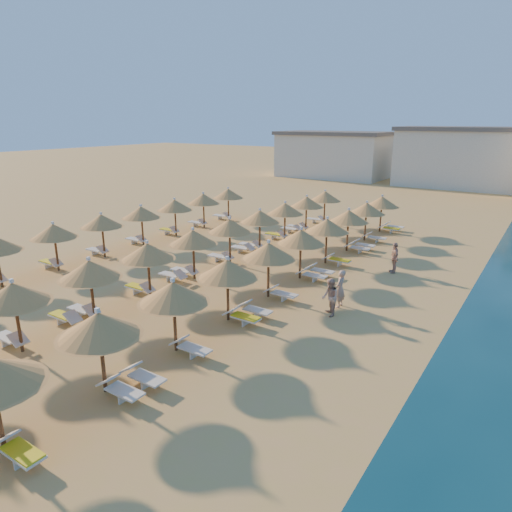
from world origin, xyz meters
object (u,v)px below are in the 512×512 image
Objects in this scene: beachgoer_c at (394,258)px; beachgoer_b at (330,297)px; beachgoer_a at (340,289)px; parasol_row_east at (269,252)px; parasol_row_west at (193,238)px.

beachgoer_b is (-0.50, -7.26, -0.03)m from beachgoer_c.
beachgoer_a is (-0.53, -6.12, 0.01)m from beachgoer_c.
parasol_row_east is 3.68m from beachgoer_a.
parasol_row_west is at bearing -89.54° from beachgoer_a.
beachgoer_c is at bearing 170.27° from beachgoer_a.
parasol_row_west reaches higher than beachgoer_b.
beachgoer_b is at bearing -6.78° from parasol_row_east.
parasol_row_west is 19.75× the size of beachgoer_a.
beachgoer_a is 1.14m from beachgoer_b.
parasol_row_east is 4.64m from parasol_row_west.
beachgoer_c is 6.15m from beachgoer_a.
beachgoer_b is (8.01, -0.40, -1.39)m from parasol_row_west.
beachgoer_a reaches higher than beachgoer_b.
beachgoer_c is at bearing 38.89° from parasol_row_west.
beachgoer_c reaches higher than beachgoer_b.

